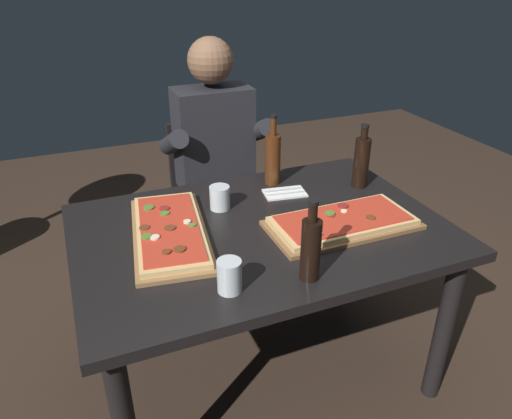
# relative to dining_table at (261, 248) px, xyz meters

# --- Properties ---
(ground_plane) EXTENTS (6.40, 6.40, 0.00)m
(ground_plane) POSITION_rel_dining_table_xyz_m (0.00, 0.00, -0.64)
(ground_plane) COLOR #38281E
(dining_table) EXTENTS (1.40, 0.96, 0.74)m
(dining_table) POSITION_rel_dining_table_xyz_m (0.00, 0.00, 0.00)
(dining_table) COLOR black
(dining_table) RESTS_ON ground_plane
(pizza_rectangular_front) EXTENTS (0.57, 0.28, 0.05)m
(pizza_rectangular_front) POSITION_rel_dining_table_xyz_m (0.29, -0.12, 0.12)
(pizza_rectangular_front) COLOR brown
(pizza_rectangular_front) RESTS_ON dining_table
(pizza_rectangular_left) EXTENTS (0.35, 0.63, 0.05)m
(pizza_rectangular_left) POSITION_rel_dining_table_xyz_m (-0.34, 0.07, 0.12)
(pizza_rectangular_left) COLOR olive
(pizza_rectangular_left) RESTS_ON dining_table
(wine_bottle_dark) EXTENTS (0.07, 0.07, 0.29)m
(wine_bottle_dark) POSITION_rel_dining_table_xyz_m (0.55, 0.17, 0.21)
(wine_bottle_dark) COLOR black
(wine_bottle_dark) RESTS_ON dining_table
(oil_bottle_amber) EXTENTS (0.06, 0.06, 0.28)m
(oil_bottle_amber) POSITION_rel_dining_table_xyz_m (0.02, -0.36, 0.21)
(oil_bottle_amber) COLOR black
(oil_bottle_amber) RESTS_ON dining_table
(vinegar_bottle_green) EXTENTS (0.07, 0.07, 0.32)m
(vinegar_bottle_green) POSITION_rel_dining_table_xyz_m (0.20, 0.35, 0.22)
(vinegar_bottle_green) COLOR #47230F
(vinegar_bottle_green) RESTS_ON dining_table
(tumbler_near_camera) EXTENTS (0.08, 0.08, 0.10)m
(tumbler_near_camera) POSITION_rel_dining_table_xyz_m (-0.10, 0.20, 0.14)
(tumbler_near_camera) COLOR silver
(tumbler_near_camera) RESTS_ON dining_table
(tumbler_far_side) EXTENTS (0.08, 0.08, 0.11)m
(tumbler_far_side) POSITION_rel_dining_table_xyz_m (-0.24, -0.33, 0.14)
(tumbler_far_side) COLOR silver
(tumbler_far_side) RESTS_ON dining_table
(napkin_cutlery_set) EXTENTS (0.19, 0.14, 0.01)m
(napkin_cutlery_set) POSITION_rel_dining_table_xyz_m (0.21, 0.23, 0.10)
(napkin_cutlery_set) COLOR white
(napkin_cutlery_set) RESTS_ON dining_table
(diner_chair) EXTENTS (0.44, 0.44, 0.87)m
(diner_chair) POSITION_rel_dining_table_xyz_m (0.07, 0.86, -0.16)
(diner_chair) COLOR black
(diner_chair) RESTS_ON ground_plane
(seated_diner) EXTENTS (0.53, 0.41, 1.33)m
(seated_diner) POSITION_rel_dining_table_xyz_m (0.07, 0.74, 0.10)
(seated_diner) COLOR #23232D
(seated_diner) RESTS_ON ground_plane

